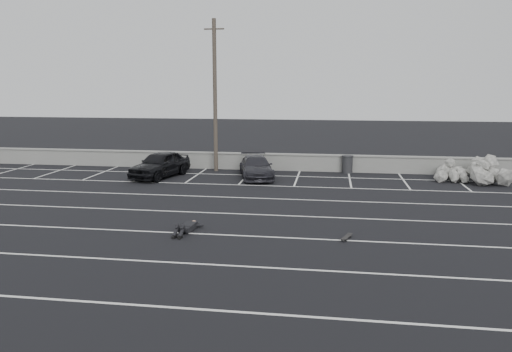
% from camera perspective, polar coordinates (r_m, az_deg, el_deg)
% --- Properties ---
extents(ground, '(120.00, 120.00, 0.00)m').
position_cam_1_polar(ground, '(18.67, -10.21, -6.36)').
color(ground, black).
rests_on(ground, ground).
extents(seawall, '(50.00, 0.45, 1.06)m').
position_cam_1_polar(seawall, '(31.81, -2.15, 1.76)').
color(seawall, gray).
rests_on(seawall, ground).
extents(stall_lines, '(36.00, 20.05, 0.01)m').
position_cam_1_polar(stall_lines, '(22.76, -6.85, -3.20)').
color(stall_lines, silver).
rests_on(stall_lines, ground).
extents(car_left, '(2.90, 4.76, 1.52)m').
position_cam_1_polar(car_left, '(29.56, -10.91, 1.33)').
color(car_left, black).
rests_on(car_left, ground).
extents(car_right, '(2.76, 4.62, 1.26)m').
position_cam_1_polar(car_right, '(28.87, 0.03, 1.04)').
color(car_right, '#25252B').
rests_on(car_right, ground).
extents(utility_pole, '(1.23, 0.25, 9.21)m').
position_cam_1_polar(utility_pole, '(30.93, -4.71, 9.14)').
color(utility_pole, '#4C4238').
rests_on(utility_pole, ground).
extents(trash_bin, '(0.84, 0.84, 1.08)m').
position_cam_1_polar(trash_bin, '(30.89, 10.40, 1.34)').
color(trash_bin, '#28282B').
rests_on(trash_bin, ground).
extents(riprap_pile, '(4.09, 3.85, 1.26)m').
position_cam_1_polar(riprap_pile, '(30.12, 23.36, 0.17)').
color(riprap_pile, '#A6A39B').
rests_on(riprap_pile, ground).
extents(person, '(1.41, 2.51, 0.46)m').
position_cam_1_polar(person, '(18.79, -7.68, -5.44)').
color(person, black).
rests_on(person, ground).
extents(skateboard, '(0.41, 0.71, 0.08)m').
position_cam_1_polar(skateboard, '(17.87, 10.27, -6.91)').
color(skateboard, black).
rests_on(skateboard, ground).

